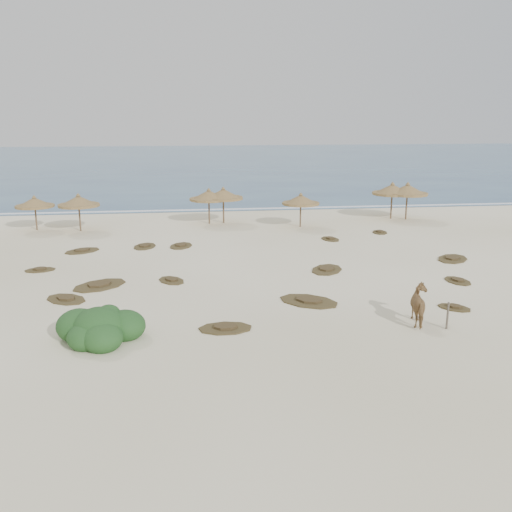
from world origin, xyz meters
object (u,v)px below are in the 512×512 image
object	(u,v)px
palapa_0	(35,203)
bush	(100,328)
horse	(421,306)
palapa_1	(79,202)

from	to	relation	value
palapa_0	bush	size ratio (longest dim) A/B	1.08
horse	palapa_1	bearing A→B (deg)	-41.07
horse	bush	distance (m)	12.76
palapa_0	horse	bearing A→B (deg)	-47.02
palapa_0	horse	world-z (taller)	palapa_0
bush	palapa_1	bearing A→B (deg)	101.43
palapa_1	bush	xyz separation A→B (m)	(4.29, -21.21, -1.65)
palapa_0	palapa_1	world-z (taller)	palapa_1
palapa_0	bush	distance (m)	23.28
horse	palapa_0	bearing A→B (deg)	-37.15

